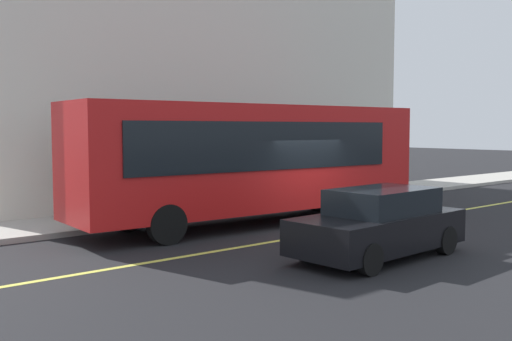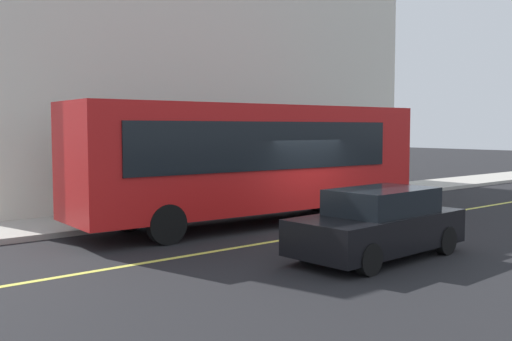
# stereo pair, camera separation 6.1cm
# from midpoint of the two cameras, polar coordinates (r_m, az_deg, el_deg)

# --- Properties ---
(ground) EXTENTS (120.00, 120.00, 0.00)m
(ground) POSITION_cam_midpoint_polar(r_m,az_deg,el_deg) (16.33, 7.67, -5.92)
(ground) COLOR black
(sidewalk) EXTENTS (80.00, 2.85, 0.15)m
(sidewalk) POSITION_cam_midpoint_polar(r_m,az_deg,el_deg) (20.26, -3.55, -3.70)
(sidewalk) COLOR #B2ADA3
(sidewalk) RESTS_ON ground
(lane_centre_stripe) EXTENTS (36.00, 0.16, 0.01)m
(lane_centre_stripe) POSITION_cam_midpoint_polar(r_m,az_deg,el_deg) (16.33, 7.67, -5.90)
(lane_centre_stripe) COLOR #D8D14C
(lane_centre_stripe) RESTS_ON ground
(storefront_building) EXTENTS (18.84, 12.43, 10.04)m
(storefront_building) POSITION_cam_midpoint_polar(r_m,az_deg,el_deg) (27.48, -9.05, 8.64)
(storefront_building) COLOR silver
(storefront_building) RESTS_ON ground
(bus) EXTENTS (11.25, 3.11, 3.50)m
(bus) POSITION_cam_midpoint_polar(r_m,az_deg,el_deg) (17.22, 0.06, 1.30)
(bus) COLOR red
(bus) RESTS_ON ground
(traffic_light) EXTENTS (0.30, 0.52, 3.20)m
(traffic_light) POSITION_cam_midpoint_polar(r_m,az_deg,el_deg) (16.88, -14.82, 2.96)
(traffic_light) COLOR #2D2D33
(traffic_light) RESTS_ON sidewalk
(car_black) EXTENTS (4.37, 2.01, 1.52)m
(car_black) POSITION_cam_midpoint_polar(r_m,az_deg,el_deg) (13.17, 11.99, -5.13)
(car_black) COLOR black
(car_black) RESTS_ON ground
(pedestrian_at_corner) EXTENTS (0.34, 0.34, 1.70)m
(pedestrian_at_corner) POSITION_cam_midpoint_polar(r_m,az_deg,el_deg) (23.91, 10.38, 0.08)
(pedestrian_at_corner) COLOR black
(pedestrian_at_corner) RESTS_ON sidewalk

